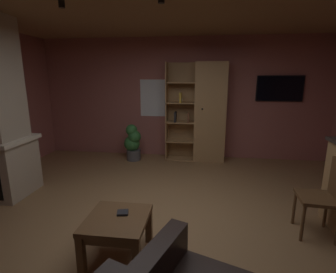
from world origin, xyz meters
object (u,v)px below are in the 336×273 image
(table_book_0, at_px, (123,213))
(dining_chair, at_px, (326,193))
(bookshelf_cabinet, at_px, (206,113))
(coffee_table, at_px, (117,225))
(potted_floor_plant, at_px, (133,142))
(wall_mounted_tv, at_px, (280,88))

(table_book_0, height_order, dining_chair, dining_chair)
(bookshelf_cabinet, height_order, dining_chair, bookshelf_cabinet)
(table_book_0, bearing_deg, coffee_table, -114.14)
(table_book_0, bearing_deg, potted_floor_plant, 103.38)
(bookshelf_cabinet, relative_size, table_book_0, 18.74)
(potted_floor_plant, bearing_deg, coffee_table, -77.57)
(dining_chair, relative_size, potted_floor_plant, 1.13)
(coffee_table, height_order, table_book_0, table_book_0)
(table_book_0, distance_m, dining_chair, 2.30)
(potted_floor_plant, bearing_deg, wall_mounted_tv, 7.89)
(bookshelf_cabinet, bearing_deg, wall_mounted_tv, 7.79)
(bookshelf_cabinet, xyz_separation_m, wall_mounted_tv, (1.54, 0.21, 0.53))
(table_book_0, xyz_separation_m, dining_chair, (2.22, 0.59, 0.08))
(coffee_table, bearing_deg, dining_chair, 16.56)
(wall_mounted_tv, bearing_deg, bookshelf_cabinet, -172.21)
(coffee_table, xyz_separation_m, table_book_0, (0.04, 0.08, 0.10))
(potted_floor_plant, distance_m, wall_mounted_tv, 3.37)
(table_book_0, xyz_separation_m, wall_mounted_tv, (2.41, 3.45, 1.13))
(dining_chair, xyz_separation_m, potted_floor_plant, (-2.94, 2.42, -0.13))
(table_book_0, height_order, potted_floor_plant, potted_floor_plant)
(bookshelf_cabinet, relative_size, potted_floor_plant, 2.62)
(coffee_table, bearing_deg, wall_mounted_tv, 55.23)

